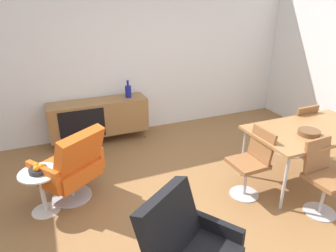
{
  "coord_description": "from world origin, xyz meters",
  "views": [
    {
      "loc": [
        -1.28,
        -2.45,
        2.3
      ],
      "look_at": [
        -0.12,
        0.33,
        0.99
      ],
      "focal_mm": 32.21,
      "sensor_mm": 36.0,
      "label": 1
    }
  ],
  "objects_px": {
    "sideboard": "(99,117)",
    "fruit_bowl": "(38,169)",
    "dining_chair_near_window": "(252,161)",
    "side_table_round": "(42,187)",
    "dining_table": "(311,132)",
    "vase_cobalt": "(128,91)",
    "lounge_chair_red": "(71,166)",
    "dining_chair_back_right": "(297,128)",
    "dining_chair_front_left": "(323,175)",
    "wooden_bowl_on_table": "(309,132)"
  },
  "relations": [
    {
      "from": "dining_chair_back_right",
      "to": "fruit_bowl",
      "type": "xyz_separation_m",
      "value": [
        -3.61,
        0.06,
        0.09
      ]
    },
    {
      "from": "vase_cobalt",
      "to": "dining_table",
      "type": "relative_size",
      "value": 0.18
    },
    {
      "from": "dining_table",
      "to": "dining_chair_near_window",
      "type": "relative_size",
      "value": 1.87
    },
    {
      "from": "vase_cobalt",
      "to": "side_table_round",
      "type": "bearing_deg",
      "value": -132.8
    },
    {
      "from": "dining_table",
      "to": "lounge_chair_red",
      "type": "bearing_deg",
      "value": 165.94
    },
    {
      "from": "dining_table",
      "to": "fruit_bowl",
      "type": "bearing_deg",
      "value": 169.18
    },
    {
      "from": "dining_table",
      "to": "dining_chair_near_window",
      "type": "distance_m",
      "value": 0.92
    },
    {
      "from": "sideboard",
      "to": "dining_chair_near_window",
      "type": "xyz_separation_m",
      "value": [
        1.42,
        -2.22,
        0.03
      ]
    },
    {
      "from": "dining_table",
      "to": "lounge_chair_red",
      "type": "relative_size",
      "value": 1.69
    },
    {
      "from": "dining_chair_near_window",
      "to": "dining_chair_front_left",
      "type": "relative_size",
      "value": 1.0
    },
    {
      "from": "dining_chair_back_right",
      "to": "fruit_bowl",
      "type": "relative_size",
      "value": 4.28
    },
    {
      "from": "dining_table",
      "to": "dining_chair_back_right",
      "type": "distance_m",
      "value": 0.7
    },
    {
      "from": "sideboard",
      "to": "fruit_bowl",
      "type": "distance_m",
      "value": 1.86
    },
    {
      "from": "dining_chair_back_right",
      "to": "dining_chair_near_window",
      "type": "height_order",
      "value": "same"
    },
    {
      "from": "dining_chair_back_right",
      "to": "fruit_bowl",
      "type": "height_order",
      "value": "dining_chair_back_right"
    },
    {
      "from": "wooden_bowl_on_table",
      "to": "dining_chair_near_window",
      "type": "bearing_deg",
      "value": 170.49
    },
    {
      "from": "dining_chair_back_right",
      "to": "dining_chair_near_window",
      "type": "relative_size",
      "value": 1.0
    },
    {
      "from": "dining_chair_near_window",
      "to": "fruit_bowl",
      "type": "relative_size",
      "value": 4.28
    },
    {
      "from": "wooden_bowl_on_table",
      "to": "dining_chair_back_right",
      "type": "distance_m",
      "value": 0.91
    },
    {
      "from": "wooden_bowl_on_table",
      "to": "sideboard",
      "type": "bearing_deg",
      "value": 132.41
    },
    {
      "from": "dining_chair_back_right",
      "to": "lounge_chair_red",
      "type": "distance_m",
      "value": 3.27
    },
    {
      "from": "dining_chair_near_window",
      "to": "side_table_round",
      "type": "xyz_separation_m",
      "value": [
        -2.37,
        0.62,
        -0.15
      ]
    },
    {
      "from": "wooden_bowl_on_table",
      "to": "dining_chair_back_right",
      "type": "xyz_separation_m",
      "value": [
        0.53,
        0.68,
        -0.3
      ]
    },
    {
      "from": "side_table_round",
      "to": "fruit_bowl",
      "type": "relative_size",
      "value": 2.6
    },
    {
      "from": "dining_chair_back_right",
      "to": "dining_chair_near_window",
      "type": "distance_m",
      "value": 1.36
    },
    {
      "from": "dining_chair_back_right",
      "to": "dining_chair_front_left",
      "type": "distance_m",
      "value": 1.32
    },
    {
      "from": "dining_chair_back_right",
      "to": "dining_chair_near_window",
      "type": "xyz_separation_m",
      "value": [
        -1.24,
        -0.56,
        0.0
      ]
    },
    {
      "from": "vase_cobalt",
      "to": "wooden_bowl_on_table",
      "type": "relative_size",
      "value": 1.13
    },
    {
      "from": "dining_chair_back_right",
      "to": "vase_cobalt",
      "type": "bearing_deg",
      "value": 142.07
    },
    {
      "from": "dining_chair_front_left",
      "to": "side_table_round",
      "type": "height_order",
      "value": "dining_chair_front_left"
    },
    {
      "from": "sideboard",
      "to": "side_table_round",
      "type": "height_order",
      "value": "sideboard"
    },
    {
      "from": "wooden_bowl_on_table",
      "to": "side_table_round",
      "type": "distance_m",
      "value": 3.21
    },
    {
      "from": "dining_chair_front_left",
      "to": "dining_table",
      "type": "bearing_deg",
      "value": 57.66
    },
    {
      "from": "side_table_round",
      "to": "dining_table",
      "type": "bearing_deg",
      "value": -10.84
    },
    {
      "from": "sideboard",
      "to": "dining_chair_front_left",
      "type": "distance_m",
      "value": 3.4
    },
    {
      "from": "dining_chair_near_window",
      "to": "wooden_bowl_on_table",
      "type": "bearing_deg",
      "value": -9.51
    },
    {
      "from": "vase_cobalt",
      "to": "dining_chair_front_left",
      "type": "bearing_deg",
      "value": -62.78
    },
    {
      "from": "sideboard",
      "to": "fruit_bowl",
      "type": "height_order",
      "value": "sideboard"
    },
    {
      "from": "dining_table",
      "to": "dining_chair_front_left",
      "type": "xyz_separation_m",
      "value": [
        -0.35,
        -0.56,
        -0.23
      ]
    },
    {
      "from": "dining_chair_back_right",
      "to": "dining_chair_front_left",
      "type": "xyz_separation_m",
      "value": [
        -0.7,
        -1.12,
        0.0
      ]
    },
    {
      "from": "wooden_bowl_on_table",
      "to": "dining_chair_front_left",
      "type": "relative_size",
      "value": 0.3
    },
    {
      "from": "vase_cobalt",
      "to": "lounge_chair_red",
      "type": "xyz_separation_m",
      "value": [
        -1.13,
        -1.49,
        -0.36
      ]
    },
    {
      "from": "dining_table",
      "to": "dining_chair_near_window",
      "type": "height_order",
      "value": "dining_chair_near_window"
    },
    {
      "from": "dining_chair_back_right",
      "to": "lounge_chair_red",
      "type": "relative_size",
      "value": 0.9
    },
    {
      "from": "dining_table",
      "to": "vase_cobalt",
      "type": "bearing_deg",
      "value": 128.76
    },
    {
      "from": "dining_chair_back_right",
      "to": "lounge_chair_red",
      "type": "height_order",
      "value": "lounge_chair_red"
    },
    {
      "from": "sideboard",
      "to": "fruit_bowl",
      "type": "xyz_separation_m",
      "value": [
        -0.95,
        -1.6,
        0.12
      ]
    },
    {
      "from": "vase_cobalt",
      "to": "dining_table",
      "type": "bearing_deg",
      "value": -51.24
    },
    {
      "from": "lounge_chair_red",
      "to": "vase_cobalt",
      "type": "bearing_deg",
      "value": 52.95
    },
    {
      "from": "dining_chair_back_right",
      "to": "side_table_round",
      "type": "relative_size",
      "value": 1.65
    }
  ]
}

